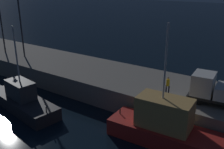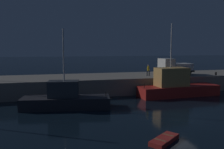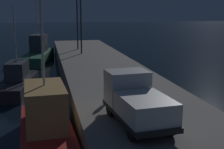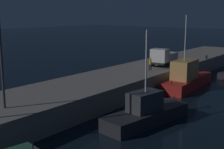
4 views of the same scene
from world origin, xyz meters
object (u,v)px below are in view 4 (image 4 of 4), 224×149
(lamp_post_east, at_px, (0,45))
(dockworker, at_px, (150,63))
(utility_truck, at_px, (164,57))
(bollard_west, at_px, (193,60))
(bollard_central, at_px, (206,57))
(fishing_trawler_green, at_px, (146,113))
(fishing_boat_white, at_px, (186,78))

(lamp_post_east, distance_m, dockworker, 21.80)
(utility_truck, height_order, dockworker, utility_truck)
(bollard_west, relative_size, bollard_central, 0.79)
(dockworker, xyz_separation_m, bollard_central, (14.44, -2.05, -0.64))
(lamp_post_east, xyz_separation_m, bollard_west, (31.63, -2.24, -4.79))
(lamp_post_east, height_order, bollard_west, lamp_post_east)
(bollard_west, bearing_deg, fishing_trawler_green, -166.85)
(bollard_central, bearing_deg, dockworker, 171.93)
(fishing_boat_white, height_order, fishing_trawler_green, fishing_boat_white)
(fishing_trawler_green, height_order, dockworker, fishing_trawler_green)
(dockworker, bearing_deg, bollard_west, -8.96)
(fishing_boat_white, bearing_deg, fishing_trawler_green, -169.27)
(dockworker, xyz_separation_m, bollard_west, (10.22, -1.61, -0.71))
(fishing_boat_white, distance_m, dockworker, 5.04)
(fishing_boat_white, distance_m, utility_truck, 5.45)
(fishing_boat_white, height_order, bollard_west, fishing_boat_white)
(fishing_trawler_green, distance_m, bollard_west, 23.11)
(lamp_post_east, relative_size, dockworker, 5.25)
(dockworker, distance_m, bollard_west, 10.37)
(utility_truck, bearing_deg, lamp_post_east, 179.54)
(fishing_boat_white, relative_size, utility_truck, 1.99)
(utility_truck, distance_m, dockworker, 4.43)
(fishing_boat_white, bearing_deg, dockworker, 118.81)
(bollard_west, bearing_deg, utility_truck, 160.69)
(utility_truck, xyz_separation_m, dockworker, (-4.40, -0.43, -0.28))
(lamp_post_east, height_order, utility_truck, lamp_post_east)
(fishing_trawler_green, distance_m, dockworker, 14.20)
(lamp_post_east, bearing_deg, bollard_west, -4.06)
(dockworker, bearing_deg, bollard_central, -8.07)
(utility_truck, bearing_deg, dockworker, -174.45)
(dockworker, distance_m, bollard_central, 14.60)
(fishing_boat_white, bearing_deg, utility_truck, 64.73)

